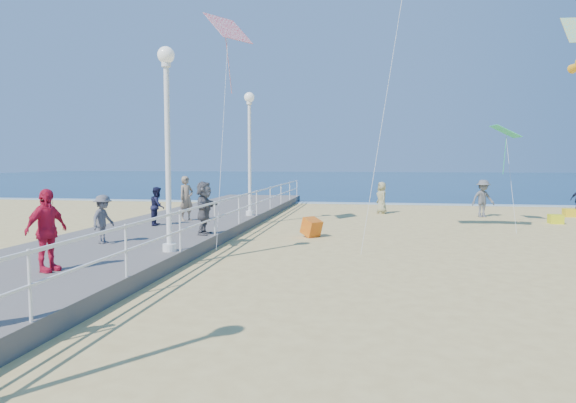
% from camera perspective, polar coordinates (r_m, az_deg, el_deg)
% --- Properties ---
extents(ground, '(160.00, 160.00, 0.00)m').
position_cam_1_polar(ground, '(13.04, 9.53, -7.87)').
color(ground, '#E0C575').
rests_on(ground, ground).
extents(ocean, '(160.00, 90.00, 0.05)m').
position_cam_1_polar(ocean, '(77.78, 9.47, 2.48)').
color(ocean, '#0C2B4D').
rests_on(ocean, ground).
extents(surf_line, '(160.00, 1.20, 0.04)m').
position_cam_1_polar(surf_line, '(33.35, 9.49, -0.23)').
color(surf_line, silver).
rests_on(surf_line, ground).
extents(boardwalk, '(5.00, 44.00, 0.40)m').
position_cam_1_polar(boardwalk, '(14.98, -20.67, -5.70)').
color(boardwalk, slate).
rests_on(boardwalk, ground).
extents(railing, '(0.05, 42.00, 0.55)m').
position_cam_1_polar(railing, '(13.76, -11.93, -1.97)').
color(railing, white).
rests_on(railing, boardwalk).
extents(lamp_post_mid, '(0.44, 0.44, 5.32)m').
position_cam_1_polar(lamp_post_mid, '(13.82, -13.27, 8.05)').
color(lamp_post_mid, white).
rests_on(lamp_post_mid, boardwalk).
extents(lamp_post_far, '(0.44, 0.44, 5.32)m').
position_cam_1_polar(lamp_post_far, '(22.38, -4.30, 6.79)').
color(lamp_post_far, white).
rests_on(lamp_post_far, boardwalk).
extents(spectator_2, '(0.61, 0.96, 1.41)m').
position_cam_1_polar(spectator_2, '(15.75, -19.85, -1.85)').
color(spectator_2, '#555459').
rests_on(spectator_2, boardwalk).
extents(spectator_3, '(0.68, 1.13, 1.80)m').
position_cam_1_polar(spectator_3, '(12.20, -25.26, -2.92)').
color(spectator_3, red).
rests_on(spectator_3, boardwalk).
extents(spectator_5, '(0.58, 1.63, 1.73)m').
position_cam_1_polar(spectator_5, '(16.80, -9.30, -0.71)').
color(spectator_5, '#59575C').
rests_on(spectator_5, boardwalk).
extents(spectator_6, '(0.70, 0.77, 1.78)m').
position_cam_1_polar(spectator_6, '(20.80, -11.22, 0.34)').
color(spectator_6, gray).
rests_on(spectator_6, boardwalk).
extents(spectator_7, '(0.66, 0.78, 1.42)m').
position_cam_1_polar(spectator_7, '(19.58, -14.29, -0.49)').
color(spectator_7, '#181936').
rests_on(spectator_7, boardwalk).
extents(beach_walker_a, '(1.36, 1.07, 1.85)m').
position_cam_1_polar(beach_walker_a, '(27.03, 20.85, 0.32)').
color(beach_walker_a, '#5A5B5F').
rests_on(beach_walker_a, ground).
extents(beach_walker_c, '(0.78, 0.95, 1.67)m').
position_cam_1_polar(beach_walker_c, '(27.42, 10.38, 0.41)').
color(beach_walker_c, '#99966A').
rests_on(beach_walker_c, ground).
extents(box_kite, '(0.89, 0.88, 0.74)m').
position_cam_1_polar(box_kite, '(18.76, 2.62, -3.07)').
color(box_kite, red).
rests_on(box_kite, ground).
extents(beach_chair_left, '(0.55, 0.55, 0.40)m').
position_cam_1_polar(beach_chair_left, '(25.66, 27.60, -1.74)').
color(beach_chair_left, yellow).
rests_on(beach_chair_left, ground).
extents(beach_chair_right, '(0.55, 0.55, 0.40)m').
position_cam_1_polar(beach_chair_right, '(29.08, 28.81, -1.10)').
color(beach_chair_right, yellow).
rests_on(beach_chair_right, ground).
extents(kite_diamond_green, '(1.15, 1.25, 0.54)m').
position_cam_1_polar(kite_diamond_green, '(24.45, 23.01, 7.19)').
color(kite_diamond_green, '#2AC57D').
extents(kite_diamond_redwhite, '(1.81, 1.95, 1.11)m').
position_cam_1_polar(kite_diamond_redwhite, '(21.17, -6.64, 18.56)').
color(kite_diamond_redwhite, red).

